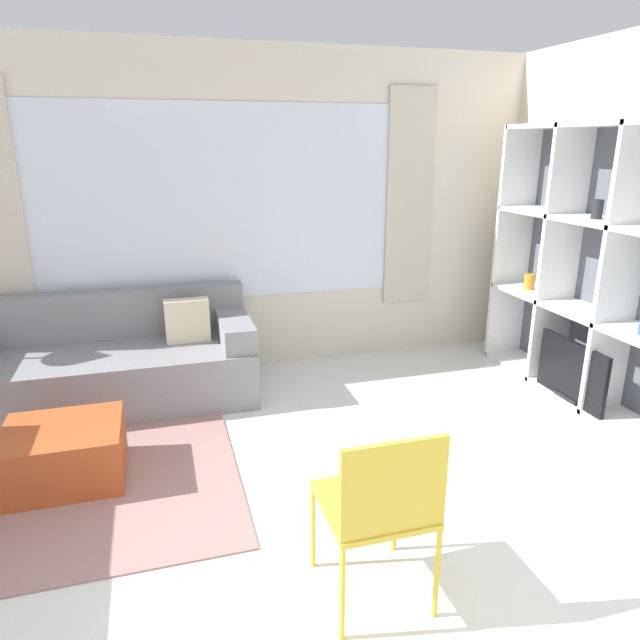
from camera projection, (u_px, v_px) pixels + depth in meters
The scene contains 6 objects.
wall_back at pixel (220, 215), 4.76m from camera, with size 6.74×0.11×2.70m.
area_rug at pixel (20, 492), 3.29m from camera, with size 2.48×1.73×0.01m, color gray.
shelving_unit at pixel (624, 279), 4.02m from camera, with size 0.38×2.60×2.08m.
couch_main at pixel (113, 365), 4.39m from camera, with size 2.13×0.87×0.81m.
ottoman at pixel (64, 454), 3.37m from camera, with size 0.67×0.58×0.35m.
folding_chair at pixel (381, 503), 2.35m from camera, with size 0.44×0.46×0.86m.
Camera 1 is at (-0.54, -1.55, 1.94)m, focal length 32.00 mm.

